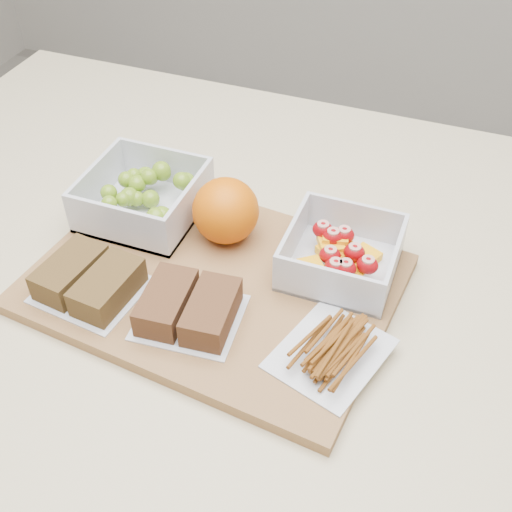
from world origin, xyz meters
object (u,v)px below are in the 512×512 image
object	(u,v)px
orange	(226,211)
sandwich_bag_left	(89,280)
pretzel_bag	(331,346)
fruit_container	(341,256)
sandwich_bag_center	(189,308)
grape_container	(146,196)
cutting_board	(214,283)

from	to	relation	value
orange	sandwich_bag_left	distance (m)	0.19
pretzel_bag	orange	bearing A→B (deg)	142.09
fruit_container	orange	world-z (taller)	orange
orange	sandwich_bag_center	bearing A→B (deg)	-83.99
grape_container	pretzel_bag	world-z (taller)	grape_container
cutting_board	grape_container	xyz separation A→B (m)	(-0.13, 0.09, 0.03)
cutting_board	fruit_container	bearing A→B (deg)	32.72
grape_container	sandwich_bag_left	xyz separation A→B (m)	(0.01, -0.16, -0.01)
cutting_board	grape_container	bearing A→B (deg)	153.02
grape_container	sandwich_bag_left	bearing A→B (deg)	-87.09
orange	sandwich_bag_center	xyz separation A→B (m)	(0.02, -0.14, -0.02)
sandwich_bag_center	fruit_container	bearing A→B (deg)	45.16
pretzel_bag	sandwich_bag_center	bearing A→B (deg)	-177.82
orange	sandwich_bag_left	bearing A→B (deg)	-127.21
sandwich_bag_center	pretzel_bag	distance (m)	0.16
grape_container	sandwich_bag_left	size ratio (longest dim) A/B	1.13
sandwich_bag_left	pretzel_bag	bearing A→B (deg)	1.62
fruit_container	sandwich_bag_center	xyz separation A→B (m)	(-0.14, -0.14, -0.00)
cutting_board	fruit_container	size ratio (longest dim) A/B	3.24
cutting_board	sandwich_bag_left	size ratio (longest dim) A/B	3.31
sandwich_bag_left	sandwich_bag_center	distance (m)	0.13
grape_container	fruit_container	size ratio (longest dim) A/B	1.10
pretzel_bag	sandwich_bag_left	bearing A→B (deg)	-178.38
fruit_container	pretzel_bag	size ratio (longest dim) A/B	0.88
sandwich_bag_left	pretzel_bag	size ratio (longest dim) A/B	0.87
cutting_board	pretzel_bag	bearing A→B (deg)	-14.87
grape_container	fruit_container	distance (m)	0.27
orange	fruit_container	bearing A→B (deg)	-2.68
grape_container	sandwich_bag_left	world-z (taller)	grape_container
cutting_board	orange	bearing A→B (deg)	106.59
sandwich_bag_left	pretzel_bag	distance (m)	0.29
sandwich_bag_center	grape_container	bearing A→B (deg)	131.11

